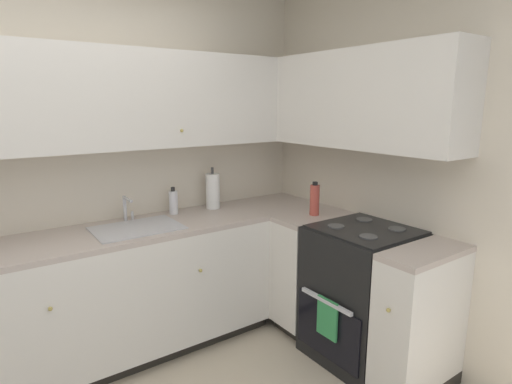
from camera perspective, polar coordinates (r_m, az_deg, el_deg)
The scene contains 14 objects.
wall_back at distance 3.04m, azimuth -28.55°, elevation 3.13°, with size 4.22×0.05×2.68m, color beige.
wall_right at distance 2.83m, azimuth 24.34°, elevation 2.97°, with size 0.05×3.22×2.68m, color beige.
lower_cabinets_back at distance 3.06m, azimuth -18.21°, elevation -13.51°, with size 2.10×0.62×0.88m.
countertop_back at distance 2.90m, azimuth -18.83°, elevation -5.42°, with size 3.30×0.60×0.04m, color #B7A89E.
lower_cabinets_right at distance 3.04m, azimuth 13.40°, elevation -13.37°, with size 0.62×1.22×0.88m.
countertop_right at distance 2.88m, azimuth 13.80°, elevation -5.22°, with size 0.60×1.22×0.03m.
oven_range at distance 3.02m, azimuth 14.33°, elevation -13.21°, with size 0.68×0.62×1.06m.
upper_cabinets_back at distance 2.87m, azimuth -23.95°, elevation 11.51°, with size 2.98×0.34×0.65m.
upper_cabinets_right at distance 3.06m, azimuth 12.08°, elevation 12.23°, with size 0.32×1.77×0.65m.
sink at distance 2.92m, azimuth -15.92°, elevation -5.58°, with size 0.56×0.40×0.10m.
faucet at distance 3.07m, azimuth -17.27°, elevation -1.88°, with size 0.07×0.16×0.18m.
soap_bottle at distance 3.20m, azimuth -11.22°, elevation -1.35°, with size 0.07×0.07×0.21m.
paper_towel_roll at distance 3.31m, azimuth -5.93°, elevation 0.14°, with size 0.11×0.11×0.34m.
oil_bottle at distance 3.13m, azimuth 8.02°, elevation -1.03°, with size 0.07×0.07×0.25m.
Camera 1 is at (-0.34, -1.41, 1.73)m, focal length 29.25 mm.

